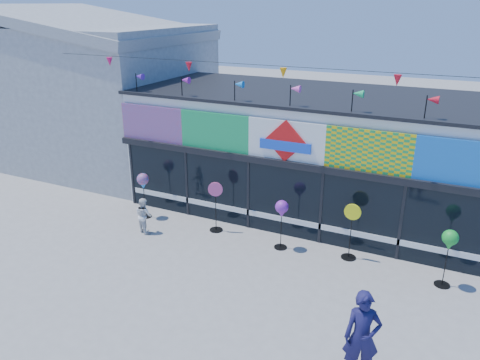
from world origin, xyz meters
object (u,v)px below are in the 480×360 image
Objects in this scene: spinner_4 at (450,242)px; adult_man at (362,336)px; child at (144,215)px; spinner_2 at (282,210)px; spinner_1 at (216,205)px; spinner_3 at (351,230)px; spinner_0 at (143,182)px.

spinner_4 is 0.84× the size of adult_man.
adult_man is (-1.30, -4.14, -0.32)m from spinner_4.
spinner_2 is at bearing -148.55° from child.
spinner_1 reaches higher than child.
spinner_4 is at bearing -7.72° from spinner_3.
spinner_1 is at bearing 178.07° from spinner_4.
adult_man reaches higher than spinner_4.
spinner_1 is 2.33m from spinner_2.
spinner_4 is (6.82, -0.23, 0.40)m from spinner_1.
spinner_2 is 4.53m from spinner_4.
spinner_3 is at bearing 8.21° from spinner_2.
adult_man is (3.23, -4.19, -0.28)m from spinner_2.
spinner_0 is 1.33m from child.
spinner_3 is (1.99, 0.29, -0.34)m from spinner_2.
spinner_1 is 2.32m from child.
spinner_3 is 2.59m from spinner_4.
spinner_0 is at bearing -177.96° from spinner_3.
child is at bearing 139.01° from adult_man.
spinner_0 is 4.98m from spinner_2.
spinner_4 is 4.35m from adult_man.
spinner_3 reaches higher than child.
spinner_4 is at bearing 55.14° from adult_man.
spinner_0 is 1.36× the size of child.
adult_man reaches higher than spinner_1.
adult_man reaches higher than child.
spinner_1 is at bearing 2.87° from spinner_0.
adult_man is at bearing -27.26° from spinner_0.
spinner_4 reaches higher than spinner_2.
spinner_4 is (2.54, -0.34, 0.39)m from spinner_3.
spinner_3 reaches higher than spinner_0.
child is at bearing -55.09° from spinner_0.
spinner_4 reaches higher than spinner_0.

